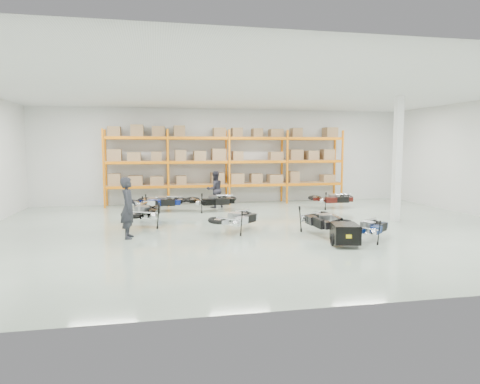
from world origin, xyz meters
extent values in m
plane|color=#A4B7A7|center=(0.00, 0.00, 0.00)|extent=(18.00, 18.00, 0.00)
plane|color=white|center=(0.00, 0.00, 4.50)|extent=(18.00, 18.00, 0.00)
plane|color=silver|center=(0.00, 7.00, 2.25)|extent=(18.00, 0.00, 18.00)
plane|color=silver|center=(0.00, -7.00, 2.25)|extent=(18.00, 0.00, 18.00)
cube|color=orange|center=(-5.60, 6.00, 1.75)|extent=(0.08, 0.08, 3.50)
cube|color=orange|center=(-5.60, 6.90, 1.75)|extent=(0.08, 0.08, 3.50)
cube|color=orange|center=(-2.80, 6.00, 1.75)|extent=(0.08, 0.08, 3.50)
cube|color=orange|center=(-2.80, 6.90, 1.75)|extent=(0.08, 0.08, 3.50)
cube|color=orange|center=(0.00, 6.00, 1.75)|extent=(0.08, 0.08, 3.50)
cube|color=orange|center=(0.00, 6.90, 1.75)|extent=(0.08, 0.08, 3.50)
cube|color=orange|center=(2.80, 6.00, 1.75)|extent=(0.08, 0.08, 3.50)
cube|color=orange|center=(2.80, 6.90, 1.75)|extent=(0.08, 0.08, 3.50)
cube|color=orange|center=(5.60, 6.00, 1.75)|extent=(0.08, 0.08, 3.50)
cube|color=orange|center=(5.60, 6.90, 1.75)|extent=(0.08, 0.08, 3.50)
cube|color=orange|center=(-4.20, 6.00, 0.90)|extent=(2.70, 0.08, 0.12)
cube|color=orange|center=(-4.20, 6.90, 0.90)|extent=(2.70, 0.08, 0.12)
cube|color=#A18153|center=(-4.20, 6.45, 0.97)|extent=(2.68, 0.88, 0.02)
cube|color=#A18153|center=(-4.20, 6.45, 1.20)|extent=(2.40, 0.70, 0.44)
cube|color=orange|center=(-1.40, 6.00, 0.90)|extent=(2.70, 0.08, 0.12)
cube|color=orange|center=(-1.40, 6.90, 0.90)|extent=(2.70, 0.08, 0.12)
cube|color=#A18153|center=(-1.40, 6.45, 0.97)|extent=(2.68, 0.88, 0.02)
cube|color=#A18153|center=(-1.40, 6.45, 1.20)|extent=(2.40, 0.70, 0.44)
cube|color=orange|center=(1.40, 6.00, 0.90)|extent=(2.70, 0.08, 0.12)
cube|color=orange|center=(1.40, 6.90, 0.90)|extent=(2.70, 0.08, 0.12)
cube|color=#A18153|center=(1.40, 6.45, 0.97)|extent=(2.68, 0.88, 0.02)
cube|color=#A18153|center=(1.40, 6.45, 1.20)|extent=(2.40, 0.70, 0.44)
cube|color=orange|center=(4.20, 6.00, 0.90)|extent=(2.70, 0.08, 0.12)
cube|color=orange|center=(4.20, 6.90, 0.90)|extent=(2.70, 0.08, 0.12)
cube|color=#A18153|center=(4.20, 6.45, 0.97)|extent=(2.68, 0.88, 0.02)
cube|color=#A18153|center=(4.20, 6.45, 1.20)|extent=(2.40, 0.70, 0.44)
cube|color=orange|center=(-4.20, 6.00, 2.00)|extent=(2.70, 0.08, 0.12)
cube|color=orange|center=(-4.20, 6.90, 2.00)|extent=(2.70, 0.08, 0.12)
cube|color=#A18153|center=(-4.20, 6.45, 2.07)|extent=(2.68, 0.88, 0.02)
cube|color=#A18153|center=(-4.20, 6.45, 2.30)|extent=(2.40, 0.70, 0.44)
cube|color=orange|center=(-1.40, 6.00, 2.00)|extent=(2.70, 0.08, 0.12)
cube|color=orange|center=(-1.40, 6.90, 2.00)|extent=(2.70, 0.08, 0.12)
cube|color=#A18153|center=(-1.40, 6.45, 2.07)|extent=(2.68, 0.88, 0.02)
cube|color=#A18153|center=(-1.40, 6.45, 2.30)|extent=(2.40, 0.70, 0.44)
cube|color=orange|center=(1.40, 6.00, 2.00)|extent=(2.70, 0.08, 0.12)
cube|color=orange|center=(1.40, 6.90, 2.00)|extent=(2.70, 0.08, 0.12)
cube|color=#A18153|center=(1.40, 6.45, 2.07)|extent=(2.68, 0.88, 0.02)
cube|color=#A18153|center=(1.40, 6.45, 2.30)|extent=(2.40, 0.70, 0.44)
cube|color=orange|center=(4.20, 6.00, 2.00)|extent=(2.70, 0.08, 0.12)
cube|color=orange|center=(4.20, 6.90, 2.00)|extent=(2.70, 0.08, 0.12)
cube|color=#A18153|center=(4.20, 6.45, 2.07)|extent=(2.68, 0.88, 0.02)
cube|color=#A18153|center=(4.20, 6.45, 2.30)|extent=(2.40, 0.70, 0.44)
cube|color=orange|center=(-4.20, 6.00, 3.10)|extent=(2.70, 0.08, 0.12)
cube|color=orange|center=(-4.20, 6.90, 3.10)|extent=(2.70, 0.08, 0.12)
cube|color=#A18153|center=(-4.20, 6.45, 3.17)|extent=(2.68, 0.88, 0.02)
cube|color=#A18153|center=(-4.20, 6.45, 3.40)|extent=(2.40, 0.70, 0.44)
cube|color=orange|center=(-1.40, 6.00, 3.10)|extent=(2.70, 0.08, 0.12)
cube|color=orange|center=(-1.40, 6.90, 3.10)|extent=(2.70, 0.08, 0.12)
cube|color=#A18153|center=(-1.40, 6.45, 3.17)|extent=(2.68, 0.88, 0.02)
cube|color=#A18153|center=(-1.40, 6.45, 3.40)|extent=(2.40, 0.70, 0.44)
cube|color=orange|center=(1.40, 6.00, 3.10)|extent=(2.70, 0.08, 0.12)
cube|color=orange|center=(1.40, 6.90, 3.10)|extent=(2.70, 0.08, 0.12)
cube|color=#A18153|center=(1.40, 6.45, 3.17)|extent=(2.68, 0.88, 0.02)
cube|color=#A18153|center=(1.40, 6.45, 3.40)|extent=(2.40, 0.70, 0.44)
cube|color=orange|center=(4.20, 6.00, 3.10)|extent=(2.70, 0.08, 0.12)
cube|color=orange|center=(4.20, 6.90, 3.10)|extent=(2.70, 0.08, 0.12)
cube|color=#A18153|center=(4.20, 6.45, 3.17)|extent=(2.68, 0.88, 0.02)
cube|color=#A18153|center=(4.20, 6.45, 3.40)|extent=(2.40, 0.70, 0.44)
cube|color=white|center=(5.20, 0.50, 2.25)|extent=(0.25, 0.25, 4.50)
cube|color=black|center=(1.66, -2.88, 0.36)|extent=(0.84, 0.98, 0.50)
cube|color=yellow|center=(1.66, -3.31, 0.36)|extent=(0.15, 0.05, 0.10)
torus|color=black|center=(1.32, -2.88, 0.18)|extent=(0.07, 0.34, 0.34)
torus|color=black|center=(2.01, -2.88, 0.18)|extent=(0.07, 0.34, 0.34)
cylinder|color=black|center=(1.66, -2.29, 0.41)|extent=(0.21, 0.80, 0.04)
imported|color=#202229|center=(-4.18, -0.66, 0.91)|extent=(0.47, 0.68, 1.82)
imported|color=#22212A|center=(-0.79, 5.25, 0.81)|extent=(0.94, 0.83, 1.63)
camera|label=1|loc=(-3.36, -13.53, 2.69)|focal=32.00mm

